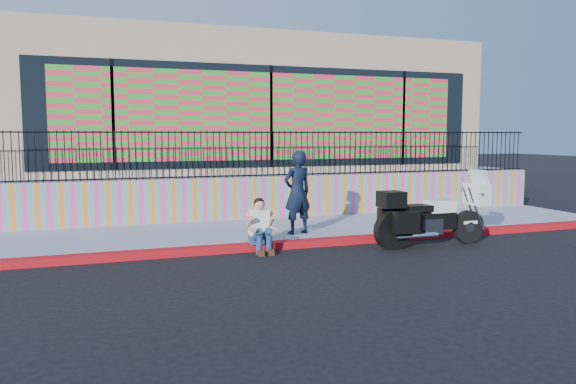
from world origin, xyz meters
name	(u,v)px	position (x,y,z in m)	size (l,w,h in m)	color
ground	(330,245)	(0.00, 0.00, 0.00)	(90.00, 90.00, 0.00)	black
red_curb	(330,242)	(0.00, 0.00, 0.07)	(16.00, 0.30, 0.15)	#B20C13
sidewalk	(303,229)	(0.00, 1.65, 0.07)	(16.00, 3.00, 0.15)	gray
mural_wall	(281,197)	(0.00, 3.25, 0.70)	(16.00, 0.20, 1.10)	#FF438D
metal_fence	(281,154)	(0.00, 3.25, 1.85)	(15.80, 0.04, 1.20)	black
elevated_platform	(235,184)	(0.00, 8.35, 0.62)	(16.00, 10.00, 1.25)	gray
storefront_building	(236,108)	(0.00, 8.13, 3.25)	(14.00, 8.06, 4.00)	tan
police_motorcycle	(430,215)	(1.93, -0.81, 0.67)	(2.57, 0.85, 1.60)	black
police_officer	(297,192)	(-0.47, 0.75, 1.08)	(0.68, 0.44, 1.85)	black
seated_man	(261,230)	(-1.61, -0.24, 0.45)	(0.54, 0.71, 1.06)	navy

